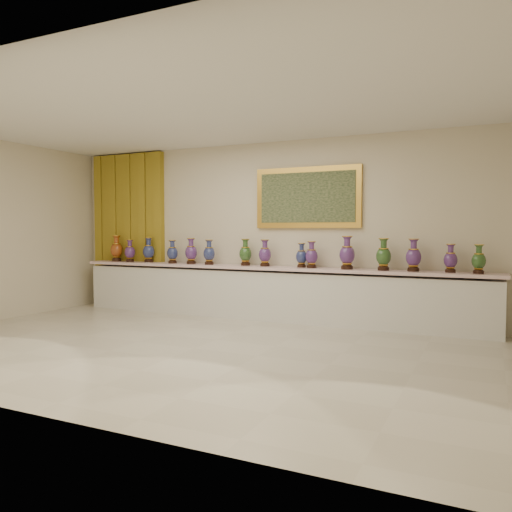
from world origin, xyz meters
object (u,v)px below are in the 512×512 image
(counter, at_px, (267,294))
(vase_0, at_px, (117,250))
(vase_2, at_px, (149,251))
(vase_1, at_px, (130,252))

(counter, relative_size, vase_0, 14.49)
(vase_2, bearing_deg, vase_1, -173.04)
(vase_1, height_order, vase_2, vase_2)
(vase_1, relative_size, vase_2, 0.91)
(vase_0, height_order, vase_2, vase_0)
(counter, bearing_deg, vase_1, -178.92)
(counter, distance_m, vase_2, 2.52)
(vase_0, relative_size, vase_2, 1.08)
(counter, distance_m, vase_1, 2.90)
(counter, height_order, vase_0, vase_0)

